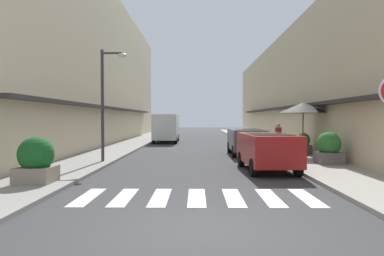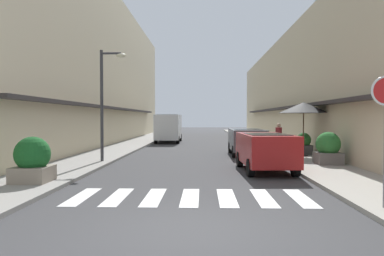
{
  "view_description": "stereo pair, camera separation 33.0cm",
  "coord_description": "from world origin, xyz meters",
  "px_view_note": "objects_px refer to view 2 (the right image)",
  "views": [
    {
      "loc": [
        0.0,
        -6.51,
        2.07
      ],
      "look_at": [
        -0.25,
        12.39,
        1.55
      ],
      "focal_mm": 33.87,
      "sensor_mm": 36.0,
      "label": 1
    },
    {
      "loc": [
        0.33,
        -6.5,
        2.07
      ],
      "look_at": [
        -0.25,
        12.39,
        1.55
      ],
      "focal_mm": 33.87,
      "sensor_mm": 36.0,
      "label": 2
    }
  ],
  "objects_px": {
    "parked_car_mid": "(247,139)",
    "planter_corner": "(32,160)",
    "planter_midblock": "(328,149)",
    "planter_far": "(304,144)",
    "street_lamp": "(106,93)",
    "pedestrian_walking_near": "(279,138)",
    "parked_car_near": "(265,148)",
    "cafe_umbrella": "(304,108)",
    "delivery_van": "(169,126)"
  },
  "relations": [
    {
      "from": "parked_car_near",
      "to": "pedestrian_walking_near",
      "type": "xyz_separation_m",
      "value": [
        1.61,
        5.29,
        0.08
      ]
    },
    {
      "from": "planter_far",
      "to": "parked_car_mid",
      "type": "bearing_deg",
      "value": 172.19
    },
    {
      "from": "parked_car_near",
      "to": "planter_corner",
      "type": "relative_size",
      "value": 2.93
    },
    {
      "from": "cafe_umbrella",
      "to": "planter_far",
      "type": "xyz_separation_m",
      "value": [
        0.26,
        0.88,
        -1.92
      ]
    },
    {
      "from": "pedestrian_walking_near",
      "to": "parked_car_near",
      "type": "bearing_deg",
      "value": 115.06
    },
    {
      "from": "planter_midblock",
      "to": "parked_car_mid",
      "type": "bearing_deg",
      "value": 122.41
    },
    {
      "from": "street_lamp",
      "to": "cafe_umbrella",
      "type": "distance_m",
      "value": 9.93
    },
    {
      "from": "parked_car_mid",
      "to": "planter_far",
      "type": "relative_size",
      "value": 3.45
    },
    {
      "from": "street_lamp",
      "to": "planter_corner",
      "type": "relative_size",
      "value": 3.62
    },
    {
      "from": "parked_car_near",
      "to": "planter_midblock",
      "type": "relative_size",
      "value": 2.98
    },
    {
      "from": "planter_midblock",
      "to": "street_lamp",
      "type": "bearing_deg",
      "value": 175.47
    },
    {
      "from": "parked_car_mid",
      "to": "planter_midblock",
      "type": "height_order",
      "value": "planter_midblock"
    },
    {
      "from": "parked_car_near",
      "to": "parked_car_mid",
      "type": "bearing_deg",
      "value": 90.0
    },
    {
      "from": "planter_corner",
      "to": "planter_midblock",
      "type": "bearing_deg",
      "value": 23.98
    },
    {
      "from": "street_lamp",
      "to": "planter_midblock",
      "type": "height_order",
      "value": "street_lamp"
    },
    {
      "from": "parked_car_mid",
      "to": "planter_midblock",
      "type": "xyz_separation_m",
      "value": [
        2.91,
        -4.59,
        -0.15
      ]
    },
    {
      "from": "delivery_van",
      "to": "cafe_umbrella",
      "type": "distance_m",
      "value": 14.47
    },
    {
      "from": "street_lamp",
      "to": "cafe_umbrella",
      "type": "height_order",
      "value": "street_lamp"
    },
    {
      "from": "cafe_umbrella",
      "to": "planter_far",
      "type": "height_order",
      "value": "cafe_umbrella"
    },
    {
      "from": "cafe_umbrella",
      "to": "planter_midblock",
      "type": "relative_size",
      "value": 2.03
    },
    {
      "from": "cafe_umbrella",
      "to": "planter_corner",
      "type": "height_order",
      "value": "cafe_umbrella"
    },
    {
      "from": "parked_car_mid",
      "to": "street_lamp",
      "type": "relative_size",
      "value": 0.79
    },
    {
      "from": "planter_midblock",
      "to": "planter_corner",
      "type": "bearing_deg",
      "value": -156.02
    },
    {
      "from": "planter_corner",
      "to": "street_lamp",
      "type": "bearing_deg",
      "value": 81.63
    },
    {
      "from": "parked_car_mid",
      "to": "planter_far",
      "type": "distance_m",
      "value": 3.06
    },
    {
      "from": "cafe_umbrella",
      "to": "planter_far",
      "type": "bearing_deg",
      "value": 73.73
    },
    {
      "from": "parked_car_near",
      "to": "street_lamp",
      "type": "xyz_separation_m",
      "value": [
        -6.81,
        2.23,
        2.3
      ]
    },
    {
      "from": "delivery_van",
      "to": "street_lamp",
      "type": "bearing_deg",
      "value": -95.83
    },
    {
      "from": "cafe_umbrella",
      "to": "pedestrian_walking_near",
      "type": "xyz_separation_m",
      "value": [
        -1.16,
        0.53,
        -1.6
      ]
    },
    {
      "from": "parked_car_near",
      "to": "cafe_umbrella",
      "type": "height_order",
      "value": "cafe_umbrella"
    },
    {
      "from": "cafe_umbrella",
      "to": "pedestrian_walking_near",
      "type": "height_order",
      "value": "cafe_umbrella"
    },
    {
      "from": "planter_midblock",
      "to": "planter_far",
      "type": "xyz_separation_m",
      "value": [
        0.11,
        4.17,
        -0.1
      ]
    },
    {
      "from": "planter_midblock",
      "to": "pedestrian_walking_near",
      "type": "distance_m",
      "value": 4.05
    },
    {
      "from": "planter_midblock",
      "to": "pedestrian_walking_near",
      "type": "bearing_deg",
      "value": 108.74
    },
    {
      "from": "parked_car_near",
      "to": "cafe_umbrella",
      "type": "xyz_separation_m",
      "value": [
        2.77,
        4.75,
        1.68
      ]
    },
    {
      "from": "pedestrian_walking_near",
      "to": "parked_car_mid",
      "type": "bearing_deg",
      "value": 16.85
    },
    {
      "from": "parked_car_mid",
      "to": "planter_corner",
      "type": "height_order",
      "value": "planter_corner"
    },
    {
      "from": "planter_corner",
      "to": "cafe_umbrella",
      "type": "bearing_deg",
      "value": 37.54
    },
    {
      "from": "pedestrian_walking_near",
      "to": "cafe_umbrella",
      "type": "bearing_deg",
      "value": -162.72
    },
    {
      "from": "parked_car_mid",
      "to": "pedestrian_walking_near",
      "type": "height_order",
      "value": "pedestrian_walking_near"
    },
    {
      "from": "parked_car_mid",
      "to": "pedestrian_walking_near",
      "type": "relative_size",
      "value": 2.38
    },
    {
      "from": "parked_car_near",
      "to": "planter_midblock",
      "type": "xyz_separation_m",
      "value": [
        2.91,
        1.46,
        -0.15
      ]
    },
    {
      "from": "delivery_van",
      "to": "planter_corner",
      "type": "relative_size",
      "value": 3.9
    },
    {
      "from": "street_lamp",
      "to": "planter_midblock",
      "type": "relative_size",
      "value": 3.69
    },
    {
      "from": "planter_midblock",
      "to": "delivery_van",
      "type": "bearing_deg",
      "value": 118.46
    },
    {
      "from": "cafe_umbrella",
      "to": "planter_far",
      "type": "distance_m",
      "value": 2.13
    },
    {
      "from": "delivery_van",
      "to": "planter_corner",
      "type": "distance_m",
      "value": 20.05
    },
    {
      "from": "parked_car_mid",
      "to": "pedestrian_walking_near",
      "type": "xyz_separation_m",
      "value": [
        1.61,
        -0.76,
        0.08
      ]
    },
    {
      "from": "planter_midblock",
      "to": "pedestrian_walking_near",
      "type": "height_order",
      "value": "pedestrian_walking_near"
    },
    {
      "from": "delivery_van",
      "to": "pedestrian_walking_near",
      "type": "bearing_deg",
      "value": -58.61
    }
  ]
}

